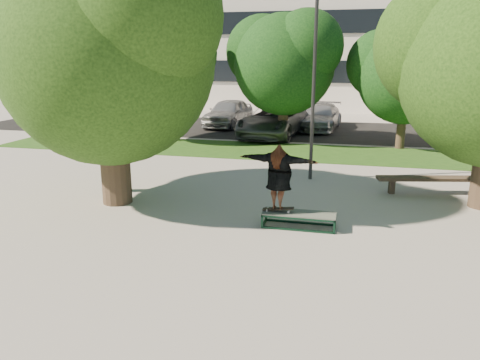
% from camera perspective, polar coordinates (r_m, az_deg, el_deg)
% --- Properties ---
extents(ground, '(120.00, 120.00, 0.00)m').
position_cam_1_polar(ground, '(11.78, 1.44, -5.60)').
color(ground, '#ACA59E').
rests_on(ground, ground).
extents(grass_strip, '(30.00, 4.00, 0.02)m').
position_cam_1_polar(grass_strip, '(20.75, 9.66, 3.24)').
color(grass_strip, '#194012').
rests_on(grass_strip, ground).
extents(asphalt_strip, '(40.00, 8.00, 0.01)m').
position_cam_1_polar(asphalt_strip, '(27.21, 8.54, 6.02)').
color(asphalt_strip, black).
rests_on(asphalt_strip, ground).
extents(tree_left, '(6.96, 5.95, 7.12)m').
position_cam_1_polar(tree_left, '(13.59, -16.08, 15.60)').
color(tree_left, '#38281E').
rests_on(tree_left, ground).
extents(bg_tree_left, '(5.28, 4.51, 5.77)m').
position_cam_1_polar(bg_tree_left, '(23.60, -8.84, 13.77)').
color(bg_tree_left, '#38281E').
rests_on(bg_tree_left, ground).
extents(bg_tree_mid, '(5.76, 4.92, 6.24)m').
position_cam_1_polar(bg_tree_mid, '(23.12, 5.27, 14.56)').
color(bg_tree_mid, '#38281E').
rests_on(bg_tree_mid, ground).
extents(bg_tree_right, '(5.04, 4.31, 5.43)m').
position_cam_1_polar(bg_tree_right, '(22.48, 19.42, 12.46)').
color(bg_tree_right, '#38281E').
rests_on(bg_tree_right, ground).
extents(lamppost, '(0.25, 0.15, 6.11)m').
position_cam_1_polar(lamppost, '(15.88, 8.98, 11.20)').
color(lamppost, '#2D2D30').
rests_on(lamppost, ground).
extents(office_building, '(30.00, 14.12, 16.00)m').
position_cam_1_polar(office_building, '(43.16, 8.20, 19.89)').
color(office_building, silver).
rests_on(office_building, ground).
extents(grind_box, '(1.80, 0.60, 0.38)m').
position_cam_1_polar(grind_box, '(11.71, 7.19, -4.85)').
color(grind_box, black).
rests_on(grind_box, ground).
extents(skater_rig, '(2.06, 0.90, 1.70)m').
position_cam_1_polar(skater_rig, '(11.46, 4.76, 0.38)').
color(skater_rig, white).
rests_on(skater_rig, grind_box).
extents(bystander, '(0.74, 0.59, 1.78)m').
position_cam_1_polar(bystander, '(14.95, -15.04, 1.88)').
color(bystander, '#17525A').
rests_on(bystander, ground).
extents(bench, '(3.46, 1.17, 0.53)m').
position_cam_1_polar(bench, '(15.54, 22.53, 0.03)').
color(bench, '#453829').
rests_on(bench, ground).
extents(car_silver_a, '(2.42, 4.98, 1.64)m').
position_cam_1_polar(car_silver_a, '(28.41, -1.43, 8.20)').
color(car_silver_a, '#A9A9AD').
rests_on(car_silver_a, asphalt_strip).
extents(car_dark, '(2.51, 5.04, 1.59)m').
position_cam_1_polar(car_dark, '(27.76, 5.58, 7.93)').
color(car_dark, black).
rests_on(car_dark, asphalt_strip).
extents(car_grey, '(3.42, 6.10, 1.61)m').
position_cam_1_polar(car_grey, '(24.85, 4.07, 7.18)').
color(car_grey, slate).
rests_on(car_grey, asphalt_strip).
extents(car_silver_b, '(2.52, 5.18, 1.45)m').
position_cam_1_polar(car_silver_b, '(27.57, 9.73, 7.59)').
color(car_silver_b, '#ADADB2').
rests_on(car_silver_b, asphalt_strip).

